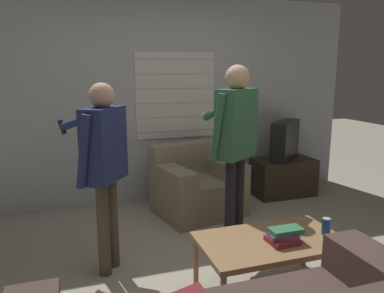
{
  "coord_description": "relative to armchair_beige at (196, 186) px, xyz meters",
  "views": [
    {
      "loc": [
        -1.08,
        -2.53,
        1.66
      ],
      "look_at": [
        -0.07,
        0.51,
        1.0
      ],
      "focal_mm": 35.0,
      "sensor_mm": 36.0,
      "label": 1
    }
  ],
  "objects": [
    {
      "name": "tv",
      "position": [
        1.31,
        0.24,
        0.43
      ],
      "size": [
        0.61,
        0.57,
        0.51
      ],
      "rotation": [
        0.0,
        0.0,
        3.87
      ],
      "color": "black",
      "rests_on": "tv_stand"
    },
    {
      "name": "armchair_beige",
      "position": [
        0.0,
        0.0,
        0.0
      ],
      "size": [
        1.06,
        0.95,
        0.8
      ],
      "rotation": [
        0.0,
        0.0,
        3.36
      ],
      "color": "gray",
      "rests_on": "ground_plane"
    },
    {
      "name": "ground_plane",
      "position": [
        -0.29,
        -1.44,
        -0.32
      ],
      "size": [
        16.0,
        16.0,
        0.0
      ],
      "primitive_type": "plane",
      "color": "#B2A893"
    },
    {
      "name": "person_left_standing",
      "position": [
        -1.13,
        -1.0,
        0.67
      ],
      "size": [
        0.55,
        0.76,
        1.56
      ],
      "rotation": [
        0.0,
        0.0,
        0.98
      ],
      "color": "#4C4233",
      "rests_on": "ground_plane"
    },
    {
      "name": "soda_can",
      "position": [
        0.42,
        -1.79,
        0.18
      ],
      "size": [
        0.07,
        0.07,
        0.13
      ],
      "color": "#194C9E",
      "rests_on": "coffee_table"
    },
    {
      "name": "person_right_standing",
      "position": [
        0.09,
        -0.84,
        0.77
      ],
      "size": [
        0.55,
        0.83,
        1.7
      ],
      "rotation": [
        0.0,
        0.0,
        0.61
      ],
      "color": "black",
      "rests_on": "ground_plane"
    },
    {
      "name": "book_stack",
      "position": [
        0.03,
        -1.82,
        0.17
      ],
      "size": [
        0.25,
        0.19,
        0.11
      ],
      "color": "maroon",
      "rests_on": "coffee_table"
    },
    {
      "name": "coffee_table",
      "position": [
        -0.02,
        -1.74,
        0.08
      ],
      "size": [
        1.06,
        0.62,
        0.44
      ],
      "color": "#9E754C",
      "rests_on": "ground_plane"
    },
    {
      "name": "spare_remote",
      "position": [
        0.15,
        -1.73,
        0.13
      ],
      "size": [
        0.05,
        0.13,
        0.02
      ],
      "rotation": [
        0.0,
        0.0,
        0.08
      ],
      "color": "black",
      "rests_on": "coffee_table"
    },
    {
      "name": "wall_back",
      "position": [
        -0.28,
        0.59,
        0.96
      ],
      "size": [
        5.2,
        0.08,
        2.55
      ],
      "color": "#ADB2B7",
      "rests_on": "ground_plane"
    },
    {
      "name": "tv_stand",
      "position": [
        1.31,
        0.23,
        -0.08
      ],
      "size": [
        0.81,
        0.45,
        0.49
      ],
      "color": "#33281E",
      "rests_on": "ground_plane"
    }
  ]
}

